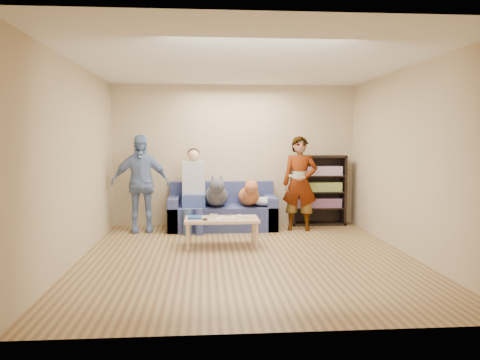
{
  "coord_description": "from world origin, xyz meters",
  "views": [
    {
      "loc": [
        -0.57,
        -6.22,
        1.6
      ],
      "look_at": [
        0.0,
        1.2,
        0.95
      ],
      "focal_mm": 35.0,
      "sensor_mm": 36.0,
      "label": 1
    }
  ],
  "objects": [
    {
      "name": "pen_black",
      "position": [
        -0.19,
        0.88,
        0.42
      ],
      "size": [
        0.13,
        0.08,
        0.01
      ],
      "primitive_type": "cylinder",
      "rotation": [
        0.0,
        1.57,
        -0.52
      ],
      "color": "black",
      "rests_on": "coffee_table"
    },
    {
      "name": "person_standing_left",
      "position": [
        -1.67,
        1.92,
        0.84
      ],
      "size": [
        1.04,
        0.56,
        1.68
      ],
      "primitive_type": "imported",
      "rotation": [
        0.0,
        0.0,
        0.15
      ],
      "color": "#7C8FC7",
      "rests_on": "ground"
    },
    {
      "name": "person_seated",
      "position": [
        -0.76,
        1.97,
        0.77
      ],
      "size": [
        0.4,
        0.73,
        1.47
      ],
      "color": "#455399",
      "rests_on": "sofa"
    },
    {
      "name": "held_controller",
      "position": [
        0.9,
        1.63,
        0.98
      ],
      "size": [
        0.05,
        0.12,
        0.03
      ],
      "primitive_type": "cube",
      "rotation": [
        0.0,
        0.0,
        0.12
      ],
      "color": "white",
      "rests_on": "person_standing_right"
    },
    {
      "name": "wallet",
      "position": [
        -0.56,
        0.58,
        0.43
      ],
      "size": [
        0.07,
        0.12,
        0.02
      ],
      "primitive_type": "cube",
      "color": "black",
      "rests_on": "coffee_table"
    },
    {
      "name": "dog_tan",
      "position": [
        0.22,
        1.95,
        0.62
      ],
      "size": [
        0.38,
        1.15,
        0.54
      ],
      "color": "#B15A36",
      "rests_on": "sofa"
    },
    {
      "name": "coffee_table",
      "position": [
        -0.31,
        0.7,
        0.37
      ],
      "size": [
        1.1,
        0.6,
        0.42
      ],
      "color": "tan",
      "rests_on": "ground"
    },
    {
      "name": "camera_silver",
      "position": [
        -0.43,
        0.82,
        0.45
      ],
      "size": [
        0.11,
        0.06,
        0.05
      ],
      "primitive_type": "cube",
      "color": "#A9A8AD",
      "rests_on": "coffee_table"
    },
    {
      "name": "wall_right",
      "position": [
        2.25,
        0.0,
        1.3
      ],
      "size": [
        0.0,
        5.0,
        5.0
      ],
      "primitive_type": "plane",
      "rotation": [
        1.57,
        0.0,
        -1.57
      ],
      "color": "tan",
      "rests_on": "ground"
    },
    {
      "name": "blanket",
      "position": [
        0.5,
        1.91,
        0.51
      ],
      "size": [
        0.45,
        0.38,
        0.16
      ],
      "primitive_type": "ellipsoid",
      "color": "#B8B7BD",
      "rests_on": "sofa"
    },
    {
      "name": "dog_gray",
      "position": [
        -0.36,
        1.92,
        0.64
      ],
      "size": [
        0.41,
        1.25,
        0.6
      ],
      "color": "#4A4D54",
      "rests_on": "sofa"
    },
    {
      "name": "controller_b",
      "position": [
        0.05,
        0.72,
        0.43
      ],
      "size": [
        0.09,
        0.06,
        0.03
      ],
      "primitive_type": "cube",
      "color": "silver",
      "rests_on": "coffee_table"
    },
    {
      "name": "ground",
      "position": [
        0.0,
        0.0,
        0.0
      ],
      "size": [
        5.0,
        5.0,
        0.0
      ],
      "primitive_type": "plane",
      "color": "brown",
      "rests_on": "ground"
    },
    {
      "name": "papers",
      "position": [
        -0.26,
        0.6,
        0.43
      ],
      "size": [
        0.26,
        0.2,
        0.02
      ],
      "primitive_type": "cube",
      "color": "white",
      "rests_on": "coffee_table"
    },
    {
      "name": "ceiling",
      "position": [
        0.0,
        0.0,
        2.6
      ],
      "size": [
        5.0,
        5.0,
        0.0
      ],
      "primitive_type": "plane",
      "rotation": [
        3.14,
        0.0,
        0.0
      ],
      "color": "white",
      "rests_on": "ground"
    },
    {
      "name": "wall_back",
      "position": [
        0.0,
        2.5,
        1.3
      ],
      "size": [
        4.5,
        0.0,
        4.5
      ],
      "primitive_type": "plane",
      "rotation": [
        1.57,
        0.0,
        0.0
      ],
      "color": "tan",
      "rests_on": "ground"
    },
    {
      "name": "headphone_cup_b",
      "position": [
        -0.11,
        0.76,
        0.43
      ],
      "size": [
        0.07,
        0.07,
        0.02
      ],
      "primitive_type": "cylinder",
      "color": "silver",
      "rests_on": "coffee_table"
    },
    {
      "name": "headphone_cup_a",
      "position": [
        -0.11,
        0.68,
        0.43
      ],
      "size": [
        0.07,
        0.07,
        0.02
      ],
      "primitive_type": "cylinder",
      "color": "silver",
      "rests_on": "coffee_table"
    },
    {
      "name": "sofa",
      "position": [
        -0.25,
        2.1,
        0.28
      ],
      "size": [
        1.9,
        0.85,
        0.82
      ],
      "color": "#515B93",
      "rests_on": "ground"
    },
    {
      "name": "bookshelf",
      "position": [
        1.55,
        2.33,
        0.68
      ],
      "size": [
        1.0,
        0.34,
        1.3
      ],
      "color": "black",
      "rests_on": "ground"
    },
    {
      "name": "wall_left",
      "position": [
        -2.25,
        0.0,
        1.3
      ],
      "size": [
        0.0,
        5.0,
        5.0
      ],
      "primitive_type": "plane",
      "rotation": [
        1.57,
        0.0,
        1.57
      ],
      "color": "tan",
      "rests_on": "ground"
    },
    {
      "name": "notebook_blue",
      "position": [
        -0.71,
        0.75,
        0.43
      ],
      "size": [
        0.2,
        0.26,
        0.03
      ],
      "primitive_type": "cube",
      "color": "navy",
      "rests_on": "coffee_table"
    },
    {
      "name": "pen_orange",
      "position": [
        -0.33,
        0.54,
        0.42
      ],
      "size": [
        0.13,
        0.06,
        0.01
      ],
      "primitive_type": "cylinder",
      "rotation": [
        0.0,
        1.57,
        0.35
      ],
      "color": "orange",
      "rests_on": "coffee_table"
    },
    {
      "name": "wall_front",
      "position": [
        0.0,
        -2.5,
        1.3
      ],
      "size": [
        4.5,
        0.0,
        4.5
      ],
      "primitive_type": "plane",
      "rotation": [
        -1.57,
        0.0,
        0.0
      ],
      "color": "tan",
      "rests_on": "ground"
    },
    {
      "name": "person_standing_right",
      "position": [
        1.1,
        1.83,
        0.83
      ],
      "size": [
        0.68,
        0.52,
        1.65
      ],
      "primitive_type": "imported",
      "rotation": [
        0.0,
        0.0,
        -0.23
      ],
      "color": "gray",
      "rests_on": "ground"
    },
    {
      "name": "controller_a",
      "position": [
        -0.03,
        0.8,
        0.43
      ],
      "size": [
        0.04,
        0.13,
        0.03
      ],
      "primitive_type": "cube",
      "color": "white",
      "rests_on": "coffee_table"
    },
    {
      "name": "magazine",
      "position": [
        -0.23,
        0.62,
        0.44
      ],
      "size": [
        0.22,
        0.17,
        0.01
      ],
      "primitive_type": "cube",
      "color": "#BBB895",
      "rests_on": "coffee_table"
    }
  ]
}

